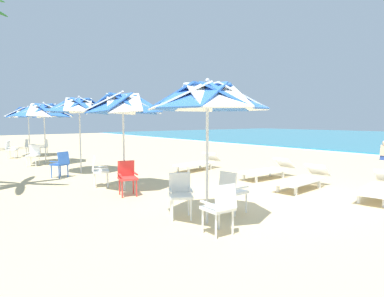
{
  "coord_description": "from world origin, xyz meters",
  "views": [
    {
      "loc": [
        4.84,
        -6.41,
        1.89
      ],
      "look_at": [
        -3.04,
        -0.24,
        1.0
      ],
      "focal_mm": 30.05,
      "sensor_mm": 36.0,
      "label": 1
    }
  ],
  "objects_px": {
    "plastic_chair_3": "(98,169)",
    "sun_lounger_2": "(268,170)",
    "sun_lounger_1": "(303,179)",
    "plastic_chair_1": "(220,206)",
    "plastic_chair_7": "(44,146)",
    "plastic_chair_8": "(11,148)",
    "plastic_chair_2": "(232,189)",
    "beach_umbrella_3": "(44,111)",
    "beach_umbrella_4": "(28,113)",
    "sun_lounger_0": "(381,187)",
    "beach_umbrella_1": "(123,105)",
    "plastic_chair_0": "(180,192)",
    "plastic_chair_5": "(61,163)",
    "plastic_chair_4": "(127,176)",
    "beach_umbrella_2": "(79,106)",
    "sun_lounger_3": "(198,163)",
    "plastic_chair_9": "(29,146)",
    "plastic_chair_6": "(34,154)",
    "beach_umbrella_0": "(207,98)"
  },
  "relations": [
    {
      "from": "plastic_chair_3",
      "to": "plastic_chair_5",
      "type": "height_order",
      "value": "same"
    },
    {
      "from": "plastic_chair_2",
      "to": "plastic_chair_6",
      "type": "xyz_separation_m",
      "value": [
        -9.86,
        -1.6,
        0.0
      ]
    },
    {
      "from": "beach_umbrella_1",
      "to": "plastic_chair_0",
      "type": "bearing_deg",
      "value": -4.56
    },
    {
      "from": "plastic_chair_8",
      "to": "plastic_chair_9",
      "type": "height_order",
      "value": "same"
    },
    {
      "from": "plastic_chair_8",
      "to": "plastic_chair_2",
      "type": "bearing_deg",
      "value": 8.06
    },
    {
      "from": "plastic_chair_2",
      "to": "plastic_chair_8",
      "type": "xyz_separation_m",
      "value": [
        -13.38,
        -1.89,
        0.0
      ]
    },
    {
      "from": "beach_umbrella_0",
      "to": "plastic_chair_2",
      "type": "xyz_separation_m",
      "value": [
        -0.17,
        0.81,
        -1.78
      ]
    },
    {
      "from": "plastic_chair_3",
      "to": "sun_lounger_0",
      "type": "distance_m",
      "value": 7.33
    },
    {
      "from": "plastic_chair_4",
      "to": "plastic_chair_8",
      "type": "height_order",
      "value": "same"
    },
    {
      "from": "plastic_chair_5",
      "to": "sun_lounger_0",
      "type": "bearing_deg",
      "value": 34.41
    },
    {
      "from": "plastic_chair_1",
      "to": "beach_umbrella_3",
      "type": "xyz_separation_m",
      "value": [
        -10.97,
        -0.01,
        1.77
      ]
    },
    {
      "from": "beach_umbrella_1",
      "to": "sun_lounger_1",
      "type": "height_order",
      "value": "beach_umbrella_1"
    },
    {
      "from": "plastic_chair_4",
      "to": "beach_umbrella_1",
      "type": "bearing_deg",
      "value": 160.94
    },
    {
      "from": "plastic_chair_8",
      "to": "sun_lounger_1",
      "type": "bearing_deg",
      "value": 21.49
    },
    {
      "from": "sun_lounger_2",
      "to": "sun_lounger_3",
      "type": "xyz_separation_m",
      "value": [
        -2.72,
        -0.7,
        0.0
      ]
    },
    {
      "from": "plastic_chair_4",
      "to": "beach_umbrella_2",
      "type": "height_order",
      "value": "beach_umbrella_2"
    },
    {
      "from": "plastic_chair_0",
      "to": "plastic_chair_5",
      "type": "distance_m",
      "value": 5.91
    },
    {
      "from": "beach_umbrella_0",
      "to": "plastic_chair_0",
      "type": "xyz_separation_m",
      "value": [
        -0.59,
        -0.17,
        -1.78
      ]
    },
    {
      "from": "plastic_chair_0",
      "to": "beach_umbrella_2",
      "type": "distance_m",
      "value": 6.7
    },
    {
      "from": "plastic_chair_1",
      "to": "plastic_chair_4",
      "type": "relative_size",
      "value": 1.0
    },
    {
      "from": "sun_lounger_1",
      "to": "sun_lounger_2",
      "type": "distance_m",
      "value": 1.71
    },
    {
      "from": "plastic_chair_2",
      "to": "sun_lounger_3",
      "type": "relative_size",
      "value": 0.39
    },
    {
      "from": "beach_umbrella_3",
      "to": "plastic_chair_7",
      "type": "distance_m",
      "value": 4.1
    },
    {
      "from": "beach_umbrella_4",
      "to": "plastic_chair_9",
      "type": "distance_m",
      "value": 1.97
    },
    {
      "from": "beach_umbrella_3",
      "to": "sun_lounger_0",
      "type": "distance_m",
      "value": 12.63
    },
    {
      "from": "beach_umbrella_0",
      "to": "plastic_chair_4",
      "type": "relative_size",
      "value": 3.03
    },
    {
      "from": "plastic_chair_0",
      "to": "beach_umbrella_2",
      "type": "bearing_deg",
      "value": 177.41
    },
    {
      "from": "plastic_chair_7",
      "to": "plastic_chair_3",
      "type": "bearing_deg",
      "value": -5.1
    },
    {
      "from": "plastic_chair_3",
      "to": "sun_lounger_1",
      "type": "bearing_deg",
      "value": 49.03
    },
    {
      "from": "plastic_chair_0",
      "to": "plastic_chair_6",
      "type": "distance_m",
      "value": 9.46
    },
    {
      "from": "beach_umbrella_2",
      "to": "plastic_chair_0",
      "type": "bearing_deg",
      "value": -2.59
    },
    {
      "from": "plastic_chair_1",
      "to": "plastic_chair_4",
      "type": "distance_m",
      "value": 3.52
    },
    {
      "from": "plastic_chair_1",
      "to": "sun_lounger_3",
      "type": "height_order",
      "value": "plastic_chair_1"
    },
    {
      "from": "plastic_chair_6",
      "to": "plastic_chair_9",
      "type": "xyz_separation_m",
      "value": [
        -4.65,
        0.76,
        0.0
      ]
    },
    {
      "from": "beach_umbrella_4",
      "to": "sun_lounger_3",
      "type": "bearing_deg",
      "value": 24.47
    },
    {
      "from": "plastic_chair_9",
      "to": "sun_lounger_2",
      "type": "xyz_separation_m",
      "value": [
        12.44,
        4.56,
        -0.22
      ]
    },
    {
      "from": "beach_umbrella_1",
      "to": "plastic_chair_3",
      "type": "height_order",
      "value": "beach_umbrella_1"
    },
    {
      "from": "plastic_chair_4",
      "to": "beach_umbrella_4",
      "type": "bearing_deg",
      "value": -179.73
    },
    {
      "from": "beach_umbrella_2",
      "to": "beach_umbrella_3",
      "type": "xyz_separation_m",
      "value": [
        -3.34,
        -0.37,
        -0.1
      ]
    },
    {
      "from": "plastic_chair_0",
      "to": "plastic_chair_1",
      "type": "distance_m",
      "value": 1.2
    },
    {
      "from": "plastic_chair_4",
      "to": "plastic_chair_5",
      "type": "distance_m",
      "value": 3.61
    },
    {
      "from": "beach_umbrella_3",
      "to": "plastic_chair_8",
      "type": "bearing_deg",
      "value": -165.26
    },
    {
      "from": "plastic_chair_6",
      "to": "sun_lounger_2",
      "type": "bearing_deg",
      "value": 34.34
    },
    {
      "from": "plastic_chair_1",
      "to": "plastic_chair_7",
      "type": "distance_m",
      "value": 14.59
    },
    {
      "from": "plastic_chair_4",
      "to": "plastic_chair_8",
      "type": "bearing_deg",
      "value": -174.87
    },
    {
      "from": "beach_umbrella_4",
      "to": "sun_lounger_0",
      "type": "distance_m",
      "value": 15.79
    },
    {
      "from": "sun_lounger_0",
      "to": "sun_lounger_1",
      "type": "relative_size",
      "value": 1.01
    },
    {
      "from": "plastic_chair_3",
      "to": "sun_lounger_2",
      "type": "relative_size",
      "value": 0.4
    },
    {
      "from": "beach_umbrella_1",
      "to": "sun_lounger_2",
      "type": "relative_size",
      "value": 1.23
    },
    {
      "from": "plastic_chair_3",
      "to": "plastic_chair_0",
      "type": "bearing_deg",
      "value": 2.03
    }
  ]
}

